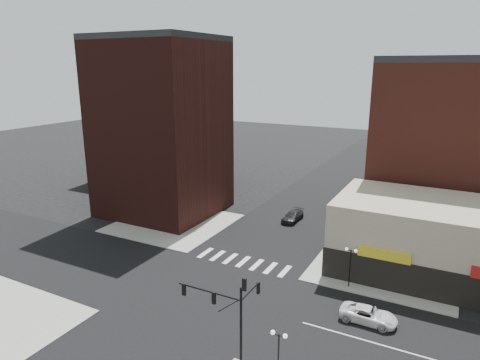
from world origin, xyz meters
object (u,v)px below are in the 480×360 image
at_px(street_lamp_se_a, 279,345).
at_px(dark_sedan_north, 293,216).
at_px(white_suv, 368,315).
at_px(traffic_signal, 231,308).
at_px(street_lamp_ne, 351,257).

distance_m(street_lamp_se_a, dark_sedan_north, 33.25).
xyz_separation_m(white_suv, dark_sedan_north, (-14.89, 20.50, 0.03)).
bearing_deg(white_suv, dark_sedan_north, 36.14).
relative_size(street_lamp_se_a, white_suv, 0.85).
relative_size(traffic_signal, white_suv, 1.59).
xyz_separation_m(traffic_signal, white_suv, (7.77, 10.63, -4.28)).
height_order(street_lamp_ne, white_suv, street_lamp_ne).
xyz_separation_m(street_lamp_ne, dark_sedan_north, (-11.89, 15.31, -2.59)).
distance_m(traffic_signal, dark_sedan_north, 32.22).
relative_size(white_suv, dark_sedan_north, 1.01).
distance_m(street_lamp_se_a, street_lamp_ne, 16.03).
bearing_deg(traffic_signal, white_suv, 53.86).
bearing_deg(white_suv, traffic_signal, 144.00).
distance_m(traffic_signal, street_lamp_se_a, 4.12).
height_order(street_lamp_se_a, dark_sedan_north, street_lamp_se_a).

